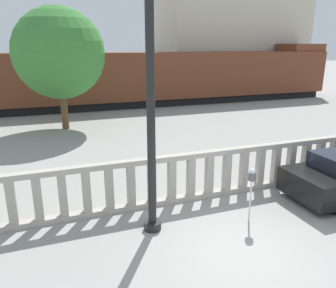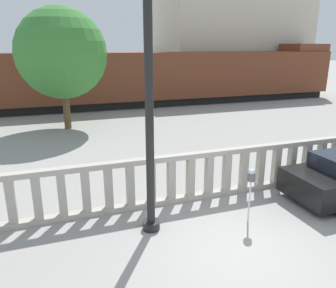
# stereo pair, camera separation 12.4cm
# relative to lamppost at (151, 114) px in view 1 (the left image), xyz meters

# --- Properties ---
(ground_plane) EXTENTS (160.00, 160.00, 0.00)m
(ground_plane) POSITION_rel_lamppost_xyz_m (1.49, -1.44, -2.78)
(ground_plane) COLOR gray
(balustrade) EXTENTS (13.49, 0.24, 1.37)m
(balustrade) POSITION_rel_lamppost_xyz_m (1.49, 1.15, -2.09)
(balustrade) COLOR #ADA599
(balustrade) RESTS_ON ground
(lamppost) EXTENTS (0.41, 0.41, 5.45)m
(lamppost) POSITION_rel_lamppost_xyz_m (0.00, 0.00, 0.00)
(lamppost) COLOR black
(lamppost) RESTS_ON ground
(parking_meter) EXTENTS (0.19, 0.19, 1.39)m
(parking_meter) POSITION_rel_lamppost_xyz_m (2.36, -0.47, -1.64)
(parking_meter) COLOR silver
(parking_meter) RESTS_ON ground
(train_near) EXTENTS (29.28, 3.00, 4.37)m
(train_near) POSITION_rel_lamppost_xyz_m (5.34, 16.52, -0.81)
(train_near) COLOR black
(train_near) RESTS_ON ground
(train_far) EXTENTS (20.58, 3.19, 4.07)m
(train_far) POSITION_rel_lamppost_xyz_m (3.94, 24.34, -0.95)
(train_far) COLOR black
(train_far) RESTS_ON ground
(building_block) EXTENTS (13.14, 8.56, 9.48)m
(building_block) POSITION_rel_lamppost_xyz_m (14.40, 22.49, 1.96)
(building_block) COLOR beige
(building_block) RESTS_ON ground
(tree_left) EXTENTS (4.49, 4.49, 6.08)m
(tree_left) POSITION_rel_lamppost_xyz_m (-1.30, 11.03, 1.05)
(tree_left) COLOR brown
(tree_left) RESTS_ON ground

